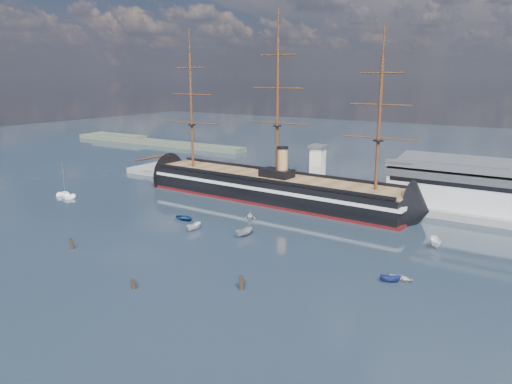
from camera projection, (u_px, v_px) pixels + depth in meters
The scene contains 17 objects.
ground at pixel (255, 218), 139.01m from camera, with size 600.00×600.00×0.00m, color #1E2A32.
quay at pixel (340, 197), 163.11m from camera, with size 180.00×18.00×2.00m, color slate.
warehouse at pixel (506, 189), 139.14m from camera, with size 63.00×21.00×11.60m.
quay_tower at pixel (318, 167), 162.13m from camera, with size 5.00×5.00×15.00m.
shoreline at pixel (143, 141), 289.95m from camera, with size 120.00×10.00×4.00m.
warship at pixel (267, 187), 158.88m from camera, with size 113.23×20.24×53.94m.
sailboat at pixel (66, 195), 162.75m from camera, with size 7.24×4.56×11.18m.
motorboat_a at pixel (194, 230), 128.14m from camera, with size 5.80×2.13×2.32m, color silver.
motorboat_b at pixel (185, 220), 137.33m from camera, with size 3.77×1.51×1.76m, color navy.
motorboat_c at pixel (244, 237), 123.28m from camera, with size 6.50×2.38×2.60m, color #949494.
motorboat_d at pixel (250, 219), 138.37m from camera, with size 5.83×2.53×2.14m, color beige.
motorboat_e at pixel (401, 281), 96.85m from camera, with size 3.05×1.22×1.42m, color silver.
motorboat_f at pixel (435, 247), 115.58m from camera, with size 6.88×2.52×2.75m, color white.
motorboat_g at pixel (390, 282), 96.11m from camera, with size 4.67×1.71×1.87m, color navy.
piling_near_left at pixel (71, 249), 114.80m from camera, with size 0.64×0.64×3.27m, color black.
piling_near_mid at pixel (133, 289), 93.36m from camera, with size 0.64×0.64×2.63m, color black.
piling_near_right at pixel (241, 289), 93.01m from camera, with size 0.64×0.64×3.54m, color black.
Camera 1 is at (73.01, -71.88, 39.11)m, focal length 35.00 mm.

